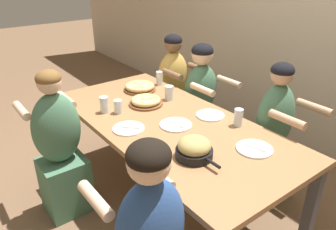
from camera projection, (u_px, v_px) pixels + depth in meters
ground_plane at (168, 199)px, 2.83m from camera, size 18.00×18.00×0.00m
dining_table at (168, 129)px, 2.53m from camera, size 2.12×1.00×0.75m
pizza_board_main at (140, 87)px, 3.07m from camera, size 0.30×0.30×0.06m
pizza_board_second at (146, 101)px, 2.77m from camera, size 0.29×0.29×0.06m
skillet_bowl at (194, 149)px, 2.02m from camera, size 0.34×0.24×0.14m
empty_plate_a at (175, 125)px, 2.43m from camera, size 0.24×0.24×0.02m
empty_plate_b at (210, 115)px, 2.58m from camera, size 0.22×0.22×0.02m
empty_plate_c at (129, 128)px, 2.38m from camera, size 0.23×0.23×0.02m
empty_plate_d at (254, 149)px, 2.12m from camera, size 0.24×0.24×0.02m
drinking_glass_a at (118, 107)px, 2.61m from camera, size 0.07×0.07×0.11m
drinking_glass_b at (169, 93)px, 2.85m from camera, size 0.08×0.08×0.13m
drinking_glass_c at (104, 105)px, 2.61m from camera, size 0.07×0.07×0.13m
drinking_glass_d at (238, 118)px, 2.41m from camera, size 0.07×0.07×0.13m
drinking_glass_e at (159, 79)px, 3.19m from camera, size 0.06×0.06×0.13m
diner_far_midright at (272, 141)px, 2.66m from camera, size 0.51×0.40×1.19m
diner_far_left at (173, 93)px, 3.60m from camera, size 0.51×0.40×1.18m
diner_far_midleft at (200, 105)px, 3.28m from camera, size 0.51×0.40×1.17m
diner_near_midleft at (60, 152)px, 2.50m from camera, size 0.51×0.40×1.20m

